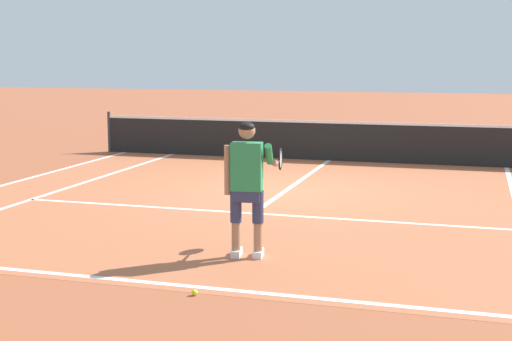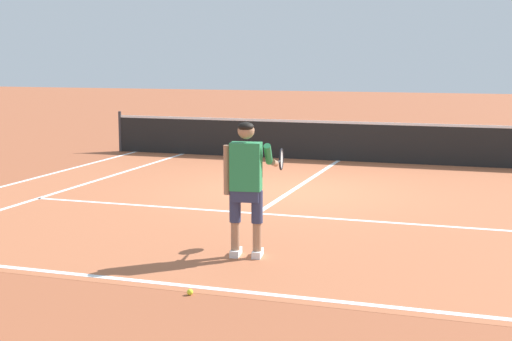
# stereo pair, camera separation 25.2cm
# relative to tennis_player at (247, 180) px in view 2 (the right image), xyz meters

# --- Properties ---
(ground_plane) EXTENTS (80.00, 80.00, 0.00)m
(ground_plane) POSITION_rel_tennis_player_xyz_m (-0.68, 4.59, -0.99)
(ground_plane) COLOR #9E5133
(court_inner_surface) EXTENTS (10.98, 10.65, 0.00)m
(court_inner_surface) POSITION_rel_tennis_player_xyz_m (-0.68, 3.77, -0.99)
(court_inner_surface) COLOR #B2603D
(court_inner_surface) RESTS_ON ground
(line_baseline) EXTENTS (10.98, 0.10, 0.01)m
(line_baseline) POSITION_rel_tennis_player_xyz_m (-0.68, -1.35, -0.99)
(line_baseline) COLOR white
(line_baseline) RESTS_ON ground
(line_service) EXTENTS (8.23, 0.10, 0.01)m
(line_service) POSITION_rel_tennis_player_xyz_m (-0.68, 2.49, -0.99)
(line_service) COLOR white
(line_service) RESTS_ON ground
(line_centre_service) EXTENTS (0.10, 6.40, 0.01)m
(line_centre_service) POSITION_rel_tennis_player_xyz_m (-0.68, 5.69, -0.99)
(line_centre_service) COLOR white
(line_centre_service) RESTS_ON ground
(line_singles_left) EXTENTS (0.10, 10.25, 0.01)m
(line_singles_left) POSITION_rel_tennis_player_xyz_m (-4.80, 3.77, -0.99)
(line_singles_left) COLOR white
(line_singles_left) RESTS_ON ground
(line_doubles_left) EXTENTS (0.10, 10.25, 0.01)m
(line_doubles_left) POSITION_rel_tennis_player_xyz_m (-6.17, 3.77, -0.99)
(line_doubles_left) COLOR white
(line_doubles_left) RESTS_ON ground
(tennis_net) EXTENTS (11.96, 0.08, 1.07)m
(tennis_net) POSITION_rel_tennis_player_xyz_m (-0.68, 8.89, -0.49)
(tennis_net) COLOR #333338
(tennis_net) RESTS_ON ground
(tennis_player) EXTENTS (0.60, 1.18, 1.71)m
(tennis_player) POSITION_rel_tennis_player_xyz_m (0.00, 0.00, 0.00)
(tennis_player) COLOR white
(tennis_player) RESTS_ON ground
(tennis_ball_near_feet) EXTENTS (0.07, 0.07, 0.07)m
(tennis_ball_near_feet) POSITION_rel_tennis_player_xyz_m (-0.09, -1.63, -0.96)
(tennis_ball_near_feet) COLOR #CCE02D
(tennis_ball_near_feet) RESTS_ON ground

